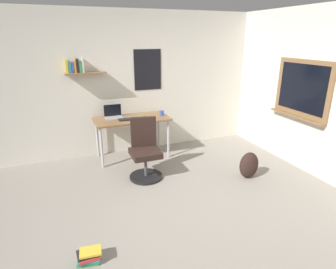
% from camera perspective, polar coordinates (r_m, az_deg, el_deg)
% --- Properties ---
extents(ground_plane, '(5.20, 5.20, 0.00)m').
position_cam_1_polar(ground_plane, '(3.70, 3.50, -16.13)').
color(ground_plane, gray).
rests_on(ground_plane, ground).
extents(wall_back, '(5.00, 0.30, 2.60)m').
position_cam_1_polar(wall_back, '(5.40, -7.28, 10.19)').
color(wall_back, silver).
rests_on(wall_back, ground).
extents(desk, '(1.33, 0.64, 0.75)m').
position_cam_1_polar(desk, '(5.13, -7.30, 2.46)').
color(desk, olive).
rests_on(desk, ground).
extents(office_chair, '(0.52, 0.53, 0.95)m').
position_cam_1_polar(office_chair, '(4.46, -4.70, -3.68)').
color(office_chair, black).
rests_on(office_chair, ground).
extents(laptop, '(0.31, 0.21, 0.23)m').
position_cam_1_polar(laptop, '(5.18, -11.00, 3.96)').
color(laptop, '#ADAFB5').
rests_on(laptop, desk).
extents(keyboard, '(0.37, 0.13, 0.02)m').
position_cam_1_polar(keyboard, '(5.01, -7.86, 3.11)').
color(keyboard, black).
rests_on(keyboard, desk).
extents(computer_mouse, '(0.10, 0.06, 0.03)m').
position_cam_1_polar(computer_mouse, '(5.08, -4.79, 3.52)').
color(computer_mouse, '#262628').
rests_on(computer_mouse, desk).
extents(coffee_mug, '(0.08, 0.08, 0.09)m').
position_cam_1_polar(coffee_mug, '(5.22, -1.25, 4.35)').
color(coffee_mug, '#334CA5').
rests_on(coffee_mug, desk).
extents(backpack, '(0.32, 0.22, 0.43)m').
position_cam_1_polar(backpack, '(4.65, 16.05, -5.99)').
color(backpack, black).
rests_on(backpack, ground).
extents(book_stack_on_floor, '(0.26, 0.19, 0.14)m').
position_cam_1_polar(book_stack_on_floor, '(3.15, -15.69, -22.67)').
color(book_stack_on_floor, '#3D934C').
rests_on(book_stack_on_floor, ground).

